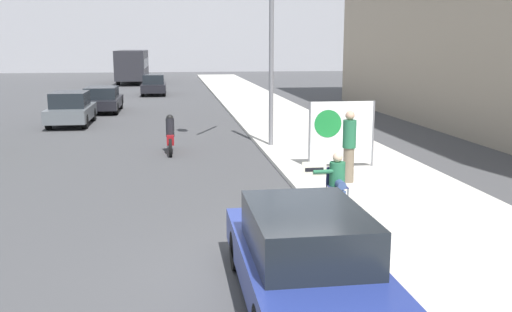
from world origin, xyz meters
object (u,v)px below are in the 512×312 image
(parked_car_curbside, at_px, (304,256))
(motorcycle_on_road, at_px, (170,137))
(car_on_road_distant, at_px, (154,85))
(city_bus_on_road, at_px, (133,64))
(car_on_road_nearest, at_px, (71,109))
(seated_protester, at_px, (337,179))
(car_on_road_midblock, at_px, (102,99))
(jogger_on_sidewalk, at_px, (349,146))
(protest_banner, at_px, (341,133))
(traffic_light_pole, at_px, (248,21))

(parked_car_curbside, distance_m, motorcycle_on_road, 12.03)
(car_on_road_distant, xyz_separation_m, city_bus_on_road, (-2.37, 13.94, 1.04))
(car_on_road_nearest, xyz_separation_m, motorcycle_on_road, (4.47, -7.50, -0.19))
(seated_protester, xyz_separation_m, car_on_road_midblock, (-7.22, 20.41, -0.10))
(seated_protester, bearing_deg, jogger_on_sidewalk, 90.89)
(parked_car_curbside, relative_size, car_on_road_distant, 0.93)
(parked_car_curbside, distance_m, car_on_road_nearest, 20.39)
(seated_protester, distance_m, car_on_road_distant, 31.44)
(jogger_on_sidewalk, distance_m, protest_banner, 1.88)
(city_bus_on_road, bearing_deg, jogger_on_sidewalk, -79.22)
(jogger_on_sidewalk, bearing_deg, seated_protester, 61.19)
(parked_car_curbside, height_order, car_on_road_nearest, car_on_road_nearest)
(seated_protester, distance_m, jogger_on_sidewalk, 2.56)
(seated_protester, xyz_separation_m, city_bus_on_road, (-7.13, 45.02, 0.98))
(jogger_on_sidewalk, xyz_separation_m, car_on_road_distant, (-5.76, 28.73, -0.33))
(car_on_road_nearest, bearing_deg, parked_car_curbside, -71.90)
(jogger_on_sidewalk, xyz_separation_m, car_on_road_midblock, (-8.22, 18.06, -0.38))
(jogger_on_sidewalk, distance_m, car_on_road_distant, 29.31)
(car_on_road_midblock, relative_size, motorcycle_on_road, 2.15)
(protest_banner, xyz_separation_m, motorcycle_on_road, (-4.87, 3.57, -0.57))
(parked_car_curbside, distance_m, car_on_road_distant, 35.34)
(jogger_on_sidewalk, bearing_deg, car_on_road_nearest, -60.95)
(car_on_road_midblock, distance_m, city_bus_on_road, 24.64)
(traffic_light_pole, xyz_separation_m, car_on_road_distant, (-3.95, 22.63, -3.65))
(seated_protester, relative_size, car_on_road_midblock, 0.28)
(protest_banner, bearing_deg, motorcycle_on_road, 143.80)
(parked_car_curbside, relative_size, car_on_road_midblock, 0.97)
(seated_protester, relative_size, traffic_light_pole, 0.19)
(jogger_on_sidewalk, bearing_deg, protest_banner, -106.21)
(car_on_road_midblock, bearing_deg, seated_protester, -70.51)
(jogger_on_sidewalk, distance_m, car_on_road_nearest, 15.75)
(parked_car_curbside, height_order, car_on_road_distant, car_on_road_distant)
(jogger_on_sidewalk, bearing_deg, parked_car_curbside, 61.70)
(seated_protester, xyz_separation_m, jogger_on_sidewalk, (0.99, 2.35, 0.28))
(jogger_on_sidewalk, xyz_separation_m, motorcycle_on_road, (-4.54, 5.41, -0.52))
(motorcycle_on_road, bearing_deg, car_on_road_nearest, 120.79)
(motorcycle_on_road, bearing_deg, protest_banner, -36.20)
(jogger_on_sidewalk, distance_m, traffic_light_pole, 7.18)
(seated_protester, xyz_separation_m, car_on_road_distant, (-4.76, 31.08, -0.06))
(motorcycle_on_road, bearing_deg, jogger_on_sidewalk, -50.03)
(parked_car_curbside, bearing_deg, seated_protester, 67.85)
(parked_car_curbside, xyz_separation_m, car_on_road_distant, (-3.08, 35.20, 0.03))
(traffic_light_pole, bearing_deg, car_on_road_nearest, 136.63)
(parked_car_curbside, bearing_deg, car_on_road_nearest, 108.10)
(jogger_on_sidewalk, relative_size, car_on_road_nearest, 0.45)
(protest_banner, xyz_separation_m, city_bus_on_road, (-8.46, 40.83, 0.65))
(seated_protester, height_order, city_bus_on_road, city_bus_on_road)
(parked_car_curbside, height_order, car_on_road_midblock, parked_car_curbside)
(protest_banner, bearing_deg, parked_car_curbside, -109.90)
(jogger_on_sidewalk, distance_m, parked_car_curbside, 7.01)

